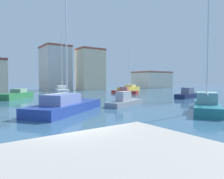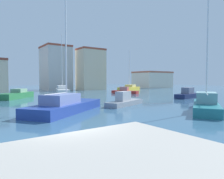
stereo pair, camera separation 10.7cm
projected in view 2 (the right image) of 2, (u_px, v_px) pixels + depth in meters
water at (105, 97)px, 33.40m from camera, size 160.00×160.00×0.00m
sailboat_blue_mid_harbor at (65, 105)px, 17.76m from camera, size 8.74×7.47×11.69m
motorboat_grey_center_channel at (125, 101)px, 22.45m from camera, size 6.06×3.61×1.56m
motorboat_red_inner_mooring at (125, 91)px, 42.18m from camera, size 3.64×5.71×1.38m
sailboat_white_outer_mooring at (62, 90)px, 41.52m from camera, size 4.20×8.05×12.09m
motorboat_navy_distant_north at (188, 94)px, 31.77m from camera, size 6.03×2.68×1.65m
motorboat_green_distant_east at (16, 95)px, 31.16m from camera, size 6.27×6.94×1.42m
sailboat_teal_far_right at (206, 104)px, 18.08m from camera, size 7.64×5.81×11.23m
sailboat_yellow_far_left at (129, 88)px, 52.89m from camera, size 8.77×6.01×10.40m
warehouse_block at (56, 68)px, 57.75m from camera, size 6.93×8.92×12.35m
waterfront_apartments at (91, 69)px, 57.67m from camera, size 7.25×5.42×11.61m
harbor_office at (152, 80)px, 73.64m from camera, size 12.36×9.13×5.77m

